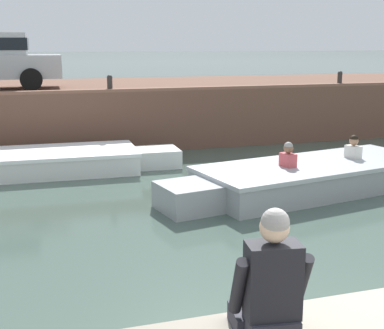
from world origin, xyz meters
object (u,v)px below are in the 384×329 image
(bottle_drink, at_px, (295,329))
(mooring_bollard_east, at_px, (340,78))
(motorboat_passing, at_px, (307,177))
(mooring_bollard_mid, at_px, (110,83))
(boat_moored_west_white, at_px, (29,163))
(person_seated_left, at_px, (270,290))

(bottle_drink, bearing_deg, mooring_bollard_east, 56.55)
(motorboat_passing, distance_m, mooring_bollard_mid, 6.18)
(motorboat_passing, height_order, mooring_bollard_mid, mooring_bollard_mid)
(boat_moored_west_white, bearing_deg, mooring_bollard_mid, 40.61)
(person_seated_left, relative_size, bottle_drink, 4.73)
(motorboat_passing, bearing_deg, person_seated_left, -121.48)
(person_seated_left, height_order, bottle_drink, person_seated_left)
(mooring_bollard_east, relative_size, person_seated_left, 0.46)
(boat_moored_west_white, xyz_separation_m, mooring_bollard_mid, (2.19, 1.88, 1.64))
(person_seated_left, xyz_separation_m, bottle_drink, (0.16, -0.09, -0.28))
(motorboat_passing, distance_m, bottle_drink, 7.24)
(person_seated_left, distance_m, bottle_drink, 0.33)
(bottle_drink, bearing_deg, motorboat_passing, 59.95)
(motorboat_passing, distance_m, person_seated_left, 7.28)
(motorboat_passing, relative_size, mooring_bollard_mid, 13.55)
(mooring_bollard_mid, height_order, person_seated_left, mooring_bollard_mid)
(mooring_bollard_mid, bearing_deg, person_seated_left, -93.38)
(mooring_bollard_mid, relative_size, person_seated_left, 0.46)
(boat_moored_west_white, relative_size, mooring_bollard_east, 14.63)
(motorboat_passing, relative_size, bottle_drink, 29.56)
(mooring_bollard_mid, bearing_deg, mooring_bollard_east, 0.00)
(person_seated_left, bearing_deg, mooring_bollard_east, 55.79)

